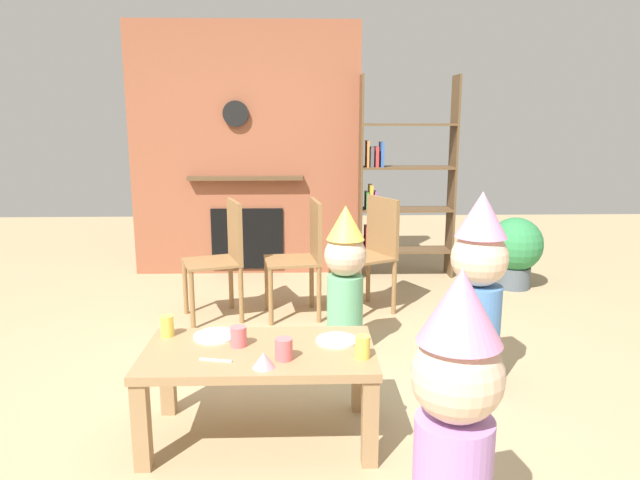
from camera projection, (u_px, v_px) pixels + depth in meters
ground_plane at (296, 386)px, 3.29m from camera, size 12.00×12.00×0.00m
brick_fireplace_feature at (246, 152)px, 5.58m from camera, size 2.20×0.28×2.40m
bookshelf at (399, 185)px, 5.49m from camera, size 0.90×0.28×1.90m
coffee_table at (260, 364)px, 2.70m from camera, size 1.08×0.58×0.45m
paper_cup_near_left at (284, 349)px, 2.56m from camera, size 0.08×0.08×0.10m
paper_cup_near_right at (239, 336)px, 2.71m from camera, size 0.08×0.08×0.09m
paper_cup_center at (363, 347)px, 2.58m from camera, size 0.07×0.07×0.10m
paper_cup_far_left at (167, 326)px, 2.84m from camera, size 0.07×0.07×0.10m
paper_plate_front at (337, 340)px, 2.78m from camera, size 0.20×0.20×0.01m
paper_plate_rear at (216, 336)px, 2.83m from camera, size 0.21×0.21×0.01m
birthday_cake_slice at (264, 360)px, 2.48m from camera, size 0.10×0.10×0.07m
table_fork at (216, 360)px, 2.55m from camera, size 0.15×0.05×0.01m
child_with_cone_hat at (455, 421)px, 1.82m from camera, size 0.29×0.29×1.06m
child_in_pink at (478, 287)px, 3.17m from camera, size 0.31×0.31×1.12m
child_by_the_chairs at (345, 277)px, 3.67m from camera, size 0.27×0.27×0.97m
dining_chair_left at (223, 252)px, 4.36m from camera, size 0.51×0.51×0.90m
dining_chair_middle at (304, 251)px, 4.40m from camera, size 0.45×0.45×0.90m
dining_chair_right at (372, 247)px, 4.54m from camera, size 0.54×0.54×0.90m
potted_plant_tall at (515, 249)px, 5.17m from camera, size 0.49×0.49×0.64m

